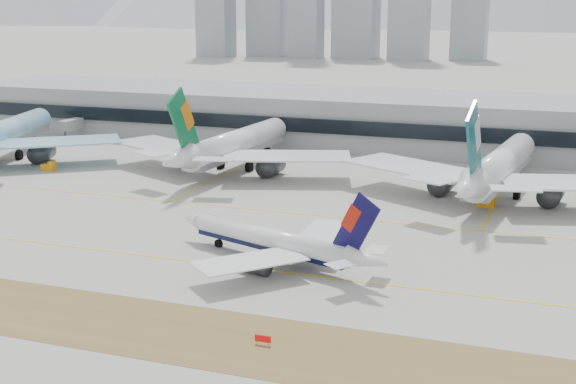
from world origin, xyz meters
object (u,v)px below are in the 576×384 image
at_px(widebody_korean, 0,136).
at_px(terminal, 394,120).
at_px(widebody_eva, 232,146).
at_px(widebody_cathay, 498,169).
at_px(taxiing_airliner, 278,242).

distance_m(widebody_korean, terminal, 112.33).
height_order(widebody_eva, terminal, widebody_eva).
xyz_separation_m(widebody_korean, terminal, (95.09, 59.79, 0.79)).
bearing_deg(widebody_cathay, terminal, 38.28).
height_order(widebody_eva, widebody_cathay, widebody_cathay).
height_order(taxiing_airliner, widebody_cathay, widebody_cathay).
distance_m(taxiing_airliner, widebody_cathay, 65.44).
height_order(widebody_cathay, terminal, widebody_cathay).
distance_m(widebody_eva, terminal, 59.28).
relative_size(widebody_korean, terminal, 0.24).
bearing_deg(terminal, taxiing_airliner, -86.79).
relative_size(widebody_korean, widebody_eva, 1.01).
bearing_deg(widebody_korean, terminal, -72.42).
relative_size(widebody_eva, terminal, 0.24).
height_order(taxiing_airliner, widebody_eva, widebody_eva).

